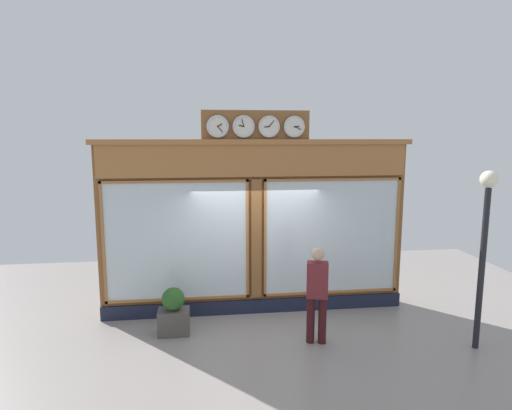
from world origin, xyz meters
name	(u,v)px	position (x,y,z in m)	size (l,w,h in m)	color
ground_plane	(281,392)	(0.00, 2.80, 0.00)	(14.00, 14.00, 0.00)	gray
shop_facade	(255,226)	(0.00, -0.12, 1.77)	(6.20, 0.42, 4.03)	brown
pedestrian	(317,291)	(-0.87, 1.42, 0.93)	(0.40, 0.30, 1.69)	#3A1316
street_lamp	(485,230)	(-3.49, 1.95, 2.03)	(0.28, 0.28, 3.00)	black
planter_box	(174,322)	(1.59, 0.77, 0.23)	(0.56, 0.36, 0.46)	#4C4742
planter_shrub	(173,299)	(1.59, 0.77, 0.66)	(0.41, 0.41, 0.41)	#285623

